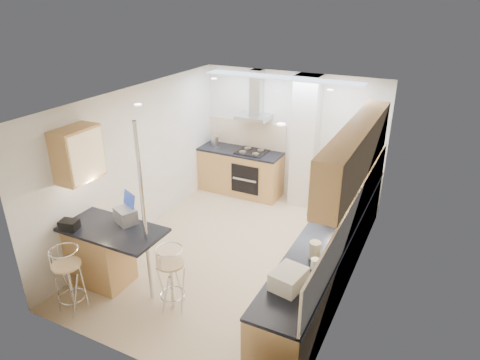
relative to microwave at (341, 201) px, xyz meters
The scene contains 16 objects.
ground 1.89m from the microwave, 162.64° to the right, with size 4.80×4.80×0.00m, color #D3B78D.
room_shell 1.25m from the microwave, behind, with size 3.64×4.84×2.51m.
right_counter 0.77m from the microwave, 88.18° to the right, with size 0.63×4.40×0.92m.
back_counter 3.00m from the microwave, 146.11° to the left, with size 1.70×0.63×0.92m.
peninsula 3.29m from the microwave, 143.74° to the right, with size 1.47×0.72×0.94m.
microwave is the anchor object (origin of this frame).
laptop 3.04m from the microwave, 146.01° to the right, with size 0.30×0.23×0.21m, color #9EA1A6.
bag 3.77m from the microwave, 144.78° to the right, with size 0.24×0.17×0.13m, color black.
bar_stool_near 3.83m from the microwave, 137.36° to the right, with size 0.38×0.38×0.94m, color tan, non-canonical shape.
bar_stool_end 2.62m from the microwave, 130.32° to the right, with size 0.37×0.37×0.92m, color tan, non-canonical shape.
jar_a 0.10m from the microwave, 100.62° to the right, with size 0.12×0.12×0.19m, color beige.
jar_b 0.99m from the microwave, 88.40° to the left, with size 0.11×0.11×0.17m, color beige.
jar_c 1.34m from the microwave, 88.53° to the right, with size 0.14×0.14×0.21m, color #B3AF8F.
jar_d 1.54m from the microwave, 86.17° to the right, with size 0.10×0.10×0.12m, color white.
bread_bin 1.99m from the microwave, 91.50° to the right, with size 0.30×0.38×0.20m, color beige.
kettle 3.48m from the microwave, 151.08° to the left, with size 0.16×0.16×0.20m, color #B8BBBD.
Camera 1 is at (2.64, -5.12, 3.85)m, focal length 32.00 mm.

